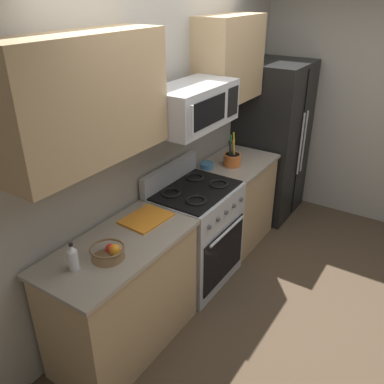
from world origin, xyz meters
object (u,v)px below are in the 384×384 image
at_px(prep_bowl, 207,165).
at_px(cutting_board, 146,218).
at_px(utensil_crock, 232,159).
at_px(fruit_basket, 108,252).
at_px(bottle_vinegar, 73,258).
at_px(microwave, 193,106).
at_px(range_oven, 195,234).
at_px(refrigerator, 271,141).

bearing_deg(prep_bowl, cutting_board, -173.51).
xyz_separation_m(utensil_crock, prep_bowl, (-0.19, 0.18, -0.04)).
distance_m(fruit_basket, bottle_vinegar, 0.23).
bearing_deg(prep_bowl, utensil_crock, -43.04).
height_order(microwave, utensil_crock, microwave).
height_order(range_oven, microwave, microwave).
height_order(fruit_basket, cutting_board, fruit_basket).
bearing_deg(refrigerator, prep_bowl, 170.49).
height_order(range_oven, refrigerator, refrigerator).
bearing_deg(utensil_crock, refrigerator, -0.83).
xyz_separation_m(microwave, utensil_crock, (0.66, -0.03, -0.67)).
distance_m(range_oven, microwave, 1.17).
height_order(range_oven, cutting_board, range_oven).
bearing_deg(utensil_crock, prep_bowl, 136.96).
height_order(range_oven, fruit_basket, range_oven).
bearing_deg(bottle_vinegar, prep_bowl, 4.08).
bearing_deg(bottle_vinegar, utensil_crock, -1.39).
bearing_deg(bottle_vinegar, fruit_basket, -25.41).
height_order(range_oven, bottle_vinegar, bottle_vinegar).
distance_m(bottle_vinegar, prep_bowl, 1.79).
relative_size(fruit_basket, cutting_board, 0.65).
distance_m(cutting_board, bottle_vinegar, 0.71).
bearing_deg(cutting_board, refrigerator, -1.73).
bearing_deg(utensil_crock, range_oven, 179.69).
distance_m(microwave, bottle_vinegar, 1.46).
height_order(microwave, fruit_basket, microwave).
height_order(cutting_board, prep_bowl, prep_bowl).
bearing_deg(cutting_board, fruit_basket, -168.68).
xyz_separation_m(microwave, cutting_board, (-0.60, 0.02, -0.72)).
height_order(refrigerator, microwave, microwave).
distance_m(range_oven, refrigerator, 1.65).
bearing_deg(refrigerator, cutting_board, 178.27).
bearing_deg(range_oven, bottle_vinegar, 178.07).
xyz_separation_m(refrigerator, bottle_vinegar, (-2.91, 0.06, 0.11)).
relative_size(range_oven, bottle_vinegar, 5.84).
bearing_deg(range_oven, refrigerator, -0.62).
relative_size(fruit_basket, prep_bowl, 1.66).
distance_m(refrigerator, prep_bowl, 1.14).
distance_m(microwave, fruit_basket, 1.31).
xyz_separation_m(refrigerator, microwave, (-1.60, 0.04, 0.76)).
distance_m(range_oven, bottle_vinegar, 1.41).
xyz_separation_m(microwave, fruit_basket, (-1.11, -0.08, -0.69)).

